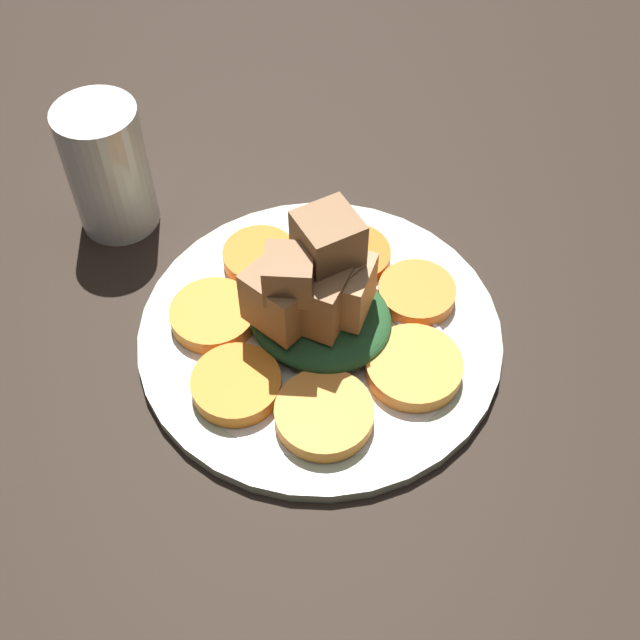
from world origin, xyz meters
The scene contains 12 objects.
table_slab centered at (0.00, 0.00, 1.00)cm, with size 120.00×120.00×2.00cm, color black.
plate centered at (0.00, 0.00, 2.52)cm, with size 26.83×26.83×1.05cm.
carrot_slice_0 centered at (7.14, 3.41, 3.75)cm, with size 6.35×6.35×1.29cm, color orange.
carrot_slice_1 centered at (2.20, 7.57, 3.75)cm, with size 6.28×6.28×1.29cm, color orange.
carrot_slice_2 centered at (-4.21, 6.52, 3.75)cm, with size 6.73×6.73×1.29cm, color orange.
carrot_slice_3 centered at (-7.68, -0.18, 3.75)cm, with size 6.82×6.82×1.29cm, color orange.
carrot_slice_4 centered at (-4.80, -6.16, 3.75)cm, with size 5.83×5.83×1.29cm, color orange.
carrot_slice_5 centered at (1.27, -6.93, 3.75)cm, with size 6.10×6.10×1.29cm, color #D76215.
carrot_slice_6 centered at (7.37, -3.19, 3.75)cm, with size 5.78×5.78×1.29cm, color orange.
center_pile centered at (0.04, 0.32, 6.99)cm, with size 10.65×9.58×10.37cm.
fork centered at (-1.15, -6.18, 3.30)cm, with size 16.06×8.93×0.40cm.
water_glass centered at (20.81, -2.16, 7.52)cm, with size 6.50×6.50×11.04cm.
Camera 1 is at (-18.35, 30.76, 50.07)cm, focal length 45.00 mm.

